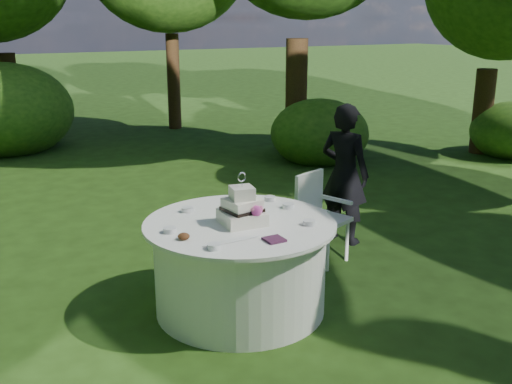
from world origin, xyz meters
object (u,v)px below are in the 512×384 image
Objects in this scene: cake at (243,210)px; chair at (318,210)px; guest at (344,174)px; napkins at (274,240)px; table at (240,266)px.

cake reaches higher than chair.
chair is (1.17, 0.62, -0.37)m from cake.
guest is at bearing 28.85° from chair.
cake is at bearing -151.90° from chair.
guest is (1.68, 1.38, -0.02)m from napkins.
napkins is 0.63m from table.
cake reaches higher than napkins.
napkins is at bearing -86.83° from table.
guest reaches higher than table.
chair reaches higher than table.
table is 3.63× the size of cake.
napkins is 0.33× the size of cake.
table is at bearing 92.48° from guest.
napkins is 1.59m from chair.
cake is at bearing 93.70° from guest.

